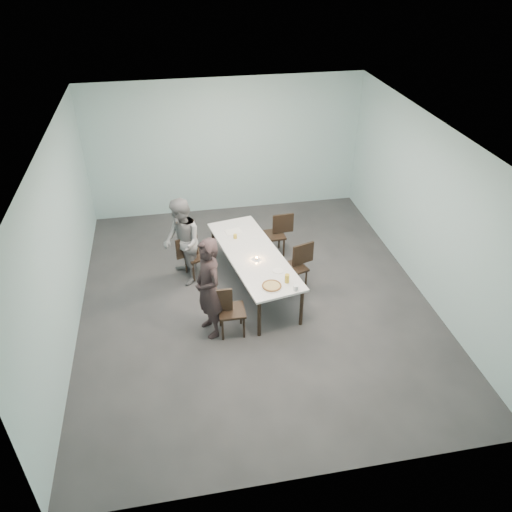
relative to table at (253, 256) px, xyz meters
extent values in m
plane|color=#333335|center=(-0.04, -0.33, -0.69)|extent=(7.00, 7.00, 0.00)
cube|color=#A3C9CD|center=(-0.04, 3.17, 0.81)|extent=(6.00, 0.02, 3.00)
cube|color=#A3C9CD|center=(-0.04, -3.83, 0.81)|extent=(6.00, 0.02, 3.00)
cube|color=#A3C9CD|center=(-3.04, -0.33, 0.81)|extent=(0.02, 7.00, 3.00)
cube|color=#A3C9CD|center=(2.96, -0.33, 0.81)|extent=(0.02, 7.00, 3.00)
cube|color=white|center=(-0.04, -0.33, 2.31)|extent=(6.00, 7.00, 0.02)
cube|color=white|center=(0.00, 0.00, 0.04)|extent=(1.37, 2.72, 0.04)
cylinder|color=black|center=(-0.13, -1.27, -0.34)|extent=(0.06, 0.06, 0.71)
cylinder|color=black|center=(-0.59, 1.13, -0.34)|extent=(0.06, 0.06, 0.71)
cylinder|color=black|center=(0.59, -1.13, -0.34)|extent=(0.06, 0.06, 0.71)
cylinder|color=black|center=(0.13, 1.27, -0.34)|extent=(0.06, 0.06, 0.71)
cube|color=black|center=(-0.55, -1.10, -0.26)|extent=(0.43, 0.43, 0.04)
cube|color=black|center=(-0.74, -1.09, -0.02)|extent=(0.42, 0.05, 0.40)
cylinder|color=black|center=(-0.72, -1.26, -0.49)|extent=(0.04, 0.04, 0.41)
cylinder|color=black|center=(-0.72, -0.92, -0.49)|extent=(0.04, 0.04, 0.41)
cylinder|color=black|center=(-0.38, -1.27, -0.49)|extent=(0.04, 0.04, 0.41)
cylinder|color=black|center=(-0.38, -0.93, -0.49)|extent=(0.04, 0.04, 0.41)
cube|color=black|center=(-0.95, 0.62, -0.26)|extent=(0.54, 0.54, 0.04)
cube|color=black|center=(-1.13, 0.55, -0.02)|extent=(0.41, 0.18, 0.40)
cylinder|color=black|center=(-1.05, 0.40, -0.49)|extent=(0.04, 0.04, 0.41)
cylinder|color=black|center=(-1.17, 0.72, -0.49)|extent=(0.04, 0.04, 0.41)
cylinder|color=black|center=(-0.73, 0.51, -0.49)|extent=(0.04, 0.04, 0.41)
cylinder|color=black|center=(-0.85, 0.83, -0.49)|extent=(0.04, 0.04, 0.41)
cube|color=black|center=(0.71, -0.10, -0.26)|extent=(0.53, 0.53, 0.04)
cube|color=black|center=(0.89, -0.05, -0.02)|extent=(0.41, 0.17, 0.40)
cylinder|color=black|center=(0.82, 0.11, -0.49)|extent=(0.04, 0.04, 0.41)
cylinder|color=black|center=(0.93, -0.21, -0.49)|extent=(0.04, 0.04, 0.41)
cylinder|color=black|center=(0.50, 0.01, -0.49)|extent=(0.04, 0.04, 0.41)
cylinder|color=black|center=(0.60, -0.32, -0.49)|extent=(0.04, 0.04, 0.41)
cube|color=black|center=(0.60, 1.07, -0.26)|extent=(0.44, 0.44, 0.04)
cube|color=black|center=(0.79, 1.08, -0.02)|extent=(0.42, 0.06, 0.40)
cylinder|color=black|center=(0.76, 1.25, -0.49)|extent=(0.04, 0.04, 0.41)
cylinder|color=black|center=(0.78, 0.91, -0.49)|extent=(0.04, 0.04, 0.41)
cylinder|color=black|center=(0.42, 1.23, -0.49)|extent=(0.04, 0.04, 0.41)
cylinder|color=black|center=(0.44, 0.89, -0.49)|extent=(0.04, 0.04, 0.41)
imported|color=black|center=(-0.88, -1.02, 0.17)|extent=(0.59, 0.73, 1.73)
imported|color=gray|center=(-1.21, 0.49, 0.13)|extent=(0.78, 0.92, 1.64)
cylinder|color=white|center=(0.12, -1.01, 0.06)|extent=(0.34, 0.34, 0.01)
cylinder|color=#DBC17C|center=(0.12, -1.01, 0.08)|extent=(0.30, 0.30, 0.01)
torus|color=brown|center=(0.12, -1.01, 0.08)|extent=(0.32, 0.32, 0.03)
cylinder|color=white|center=(0.31, -0.60, 0.06)|extent=(0.18, 0.18, 0.01)
cylinder|color=gold|center=(0.38, -0.93, 0.13)|extent=(0.08, 0.08, 0.15)
cylinder|color=silver|center=(0.47, -1.16, 0.10)|extent=(0.08, 0.08, 0.09)
cylinder|color=silver|center=(0.02, -0.20, 0.07)|extent=(0.06, 0.06, 0.03)
cylinder|color=orange|center=(0.02, -0.20, 0.10)|extent=(0.04, 0.04, 0.01)
cylinder|color=gold|center=(-0.24, 0.57, 0.10)|extent=(0.07, 0.07, 0.08)
cube|color=silver|center=(-0.23, 0.81, 0.06)|extent=(0.34, 0.27, 0.01)
camera|label=1|loc=(-1.28, -7.19, 4.83)|focal=35.00mm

